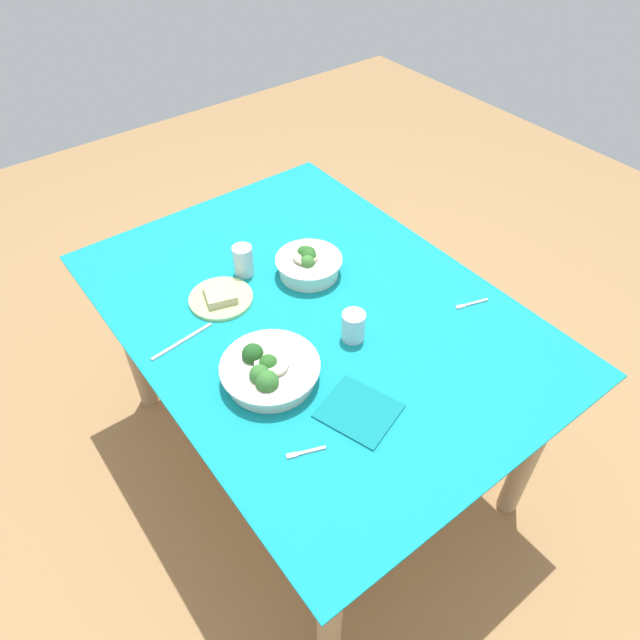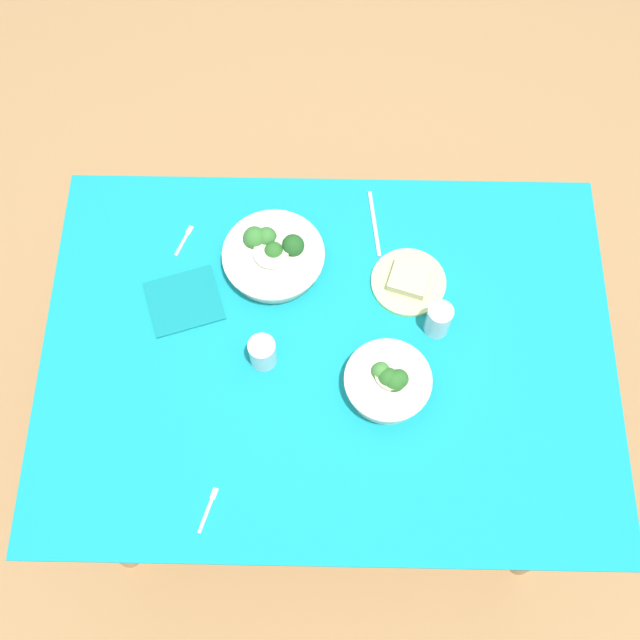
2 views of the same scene
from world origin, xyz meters
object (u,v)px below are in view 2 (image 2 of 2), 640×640
at_px(fork_by_far_bowl, 185,239).
at_px(table_knife_left, 374,223).
at_px(fork_by_near_bowl, 209,508).
at_px(napkin_folded_upper, 184,301).
at_px(water_glass_center, 263,353).
at_px(broccoli_bowl_near, 388,382).
at_px(bread_side_plate, 409,281).
at_px(water_glass_side, 438,320).
at_px(broccoli_bowl_far, 273,255).

height_order(fork_by_far_bowl, table_knife_left, same).
height_order(fork_by_near_bowl, napkin_folded_upper, napkin_folded_upper).
height_order(water_glass_center, fork_by_near_bowl, water_glass_center).
xyz_separation_m(broccoli_bowl_near, napkin_folded_upper, (-0.53, 0.23, -0.04)).
height_order(bread_side_plate, water_glass_center, water_glass_center).
bearing_deg(water_glass_center, water_glass_side, 12.15).
xyz_separation_m(water_glass_center, water_glass_side, (0.44, 0.10, 0.01)).
distance_m(broccoli_bowl_near, bread_side_plate, 0.30).
height_order(broccoli_bowl_far, fork_by_near_bowl, broccoli_bowl_far).
distance_m(broccoli_bowl_far, fork_by_near_bowl, 0.68).
height_order(bread_side_plate, water_glass_side, water_glass_side).
bearing_deg(napkin_folded_upper, fork_by_far_bowl, 94.56).
xyz_separation_m(fork_by_near_bowl, napkin_folded_upper, (-0.10, 0.54, 0.00)).
relative_size(broccoli_bowl_near, napkin_folded_upper, 1.17).
relative_size(water_glass_side, table_knife_left, 0.50).
height_order(bread_side_plate, fork_by_far_bowl, bread_side_plate).
xyz_separation_m(water_glass_side, fork_by_far_bowl, (-0.67, 0.25, -0.05)).
relative_size(water_glass_side, fork_by_far_bowl, 1.07).
xyz_separation_m(fork_by_far_bowl, napkin_folded_upper, (0.01, -0.19, 0.00)).
relative_size(bread_side_plate, fork_by_far_bowl, 2.07).
bearing_deg(water_glass_side, napkin_folded_upper, 174.43).
xyz_separation_m(broccoli_bowl_near, fork_by_far_bowl, (-0.54, 0.42, -0.04)).
relative_size(bread_side_plate, water_glass_center, 2.18).
distance_m(broccoli_bowl_near, water_glass_side, 0.21).
xyz_separation_m(fork_by_far_bowl, fork_by_near_bowl, (0.12, -0.73, 0.00)).
height_order(broccoli_bowl_near, bread_side_plate, broccoli_bowl_near).
bearing_deg(water_glass_side, fork_by_near_bowl, -139.44).
height_order(broccoli_bowl_near, water_glass_center, broccoli_bowl_near).
relative_size(broccoli_bowl_near, water_glass_side, 2.10).
relative_size(broccoli_bowl_far, table_knife_left, 1.31).
bearing_deg(fork_by_near_bowl, table_knife_left, -9.60).
xyz_separation_m(water_glass_center, table_knife_left, (0.29, 0.41, -0.04)).
height_order(bread_side_plate, fork_by_near_bowl, bread_side_plate).
height_order(broccoli_bowl_near, fork_by_far_bowl, broccoli_bowl_near).
height_order(broccoli_bowl_near, table_knife_left, broccoli_bowl_near).
relative_size(bread_side_plate, fork_by_near_bowl, 1.83).
relative_size(fork_by_near_bowl, napkin_folded_upper, 0.59).
relative_size(broccoli_bowl_far, water_glass_center, 2.96).
bearing_deg(fork_by_far_bowl, table_knife_left, -62.11).
distance_m(water_glass_side, table_knife_left, 0.35).
height_order(bread_side_plate, napkin_folded_upper, bread_side_plate).
xyz_separation_m(broccoli_bowl_far, fork_by_far_bowl, (-0.25, 0.06, -0.03)).
bearing_deg(fork_by_far_bowl, napkin_folded_upper, -154.14).
xyz_separation_m(table_knife_left, napkin_folded_upper, (-0.50, -0.25, 0.00)).
bearing_deg(broccoli_bowl_near, water_glass_center, 167.24).
height_order(water_glass_center, table_knife_left, water_glass_center).
bearing_deg(fork_by_near_bowl, bread_side_plate, -21.58).
height_order(broccoli_bowl_far, water_glass_center, broccoli_bowl_far).
distance_m(broccoli_bowl_near, fork_by_near_bowl, 0.53).
xyz_separation_m(bread_side_plate, water_glass_side, (0.07, -0.13, 0.04)).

